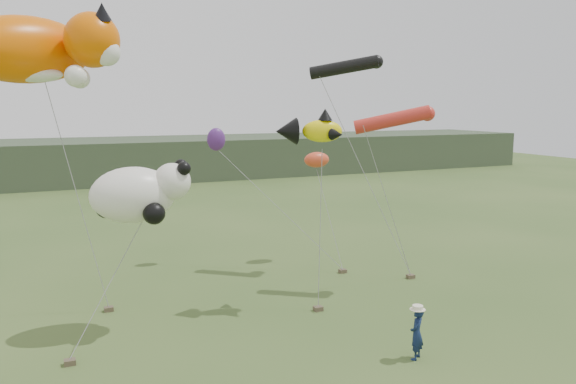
# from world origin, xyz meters

# --- Properties ---
(ground) EXTENTS (120.00, 120.00, 0.00)m
(ground) POSITION_xyz_m (0.00, 0.00, 0.00)
(ground) COLOR #385123
(ground) RESTS_ON ground
(headland) EXTENTS (90.00, 13.00, 4.00)m
(headland) POSITION_xyz_m (-3.11, 44.69, 1.92)
(headland) COLOR #2D3D28
(headland) RESTS_ON ground
(festival_attendant) EXTENTS (0.68, 0.64, 1.56)m
(festival_attendant) POSITION_xyz_m (1.02, -0.84, 0.78)
(festival_attendant) COLOR #122043
(festival_attendant) RESTS_ON ground
(sandbag_anchors) EXTENTS (14.28, 4.99, 0.16)m
(sandbag_anchors) POSITION_xyz_m (-1.27, 5.36, 0.08)
(sandbag_anchors) COLOR brown
(sandbag_anchors) RESTS_ON ground
(cat_kite) EXTENTS (6.61, 4.54, 2.82)m
(cat_kite) POSITION_xyz_m (-8.59, 7.57, 9.33)
(cat_kite) COLOR #E76000
(cat_kite) RESTS_ON ground
(fish_kite) EXTENTS (2.54, 1.70, 1.29)m
(fish_kite) POSITION_xyz_m (0.06, 4.53, 6.54)
(fish_kite) COLOR yellow
(fish_kite) RESTS_ON ground
(tube_kites) EXTENTS (3.33, 5.58, 3.35)m
(tube_kites) POSITION_xyz_m (4.07, 6.75, 8.05)
(tube_kites) COLOR black
(tube_kites) RESTS_ON ground
(panda_kite) EXTENTS (3.23, 2.09, 2.00)m
(panda_kite) POSITION_xyz_m (-5.94, 4.74, 4.60)
(panda_kite) COLOR white
(panda_kite) RESTS_ON ground
(misc_kites) EXTENTS (5.58, 2.17, 1.90)m
(misc_kites) POSITION_xyz_m (1.24, 10.89, 5.29)
(misc_kites) COLOR #D94524
(misc_kites) RESTS_ON ground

